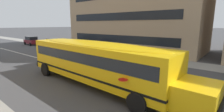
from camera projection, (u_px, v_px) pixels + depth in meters
The scene contains 7 objects.
ground_plane at pixel (94, 73), 13.68m from camera, with size 400.00×400.00×0.00m, color #424244.
sidewalk_far at pixel (142, 57), 19.99m from camera, with size 120.00×3.00×0.01m, color gray.
lane_centreline at pixel (94, 73), 13.68m from camera, with size 110.00×0.16×0.01m, color silver.
school_bus at pixel (96, 60), 10.66m from camera, with size 13.19×3.40×2.93m.
parked_car_white_past_driveway at pixel (76, 46), 23.74m from camera, with size 3.91×1.90×1.64m.
parked_car_maroon_by_lamppost at pixel (32, 41), 32.09m from camera, with size 3.98×2.03×1.64m.
parked_car_dark_blue_beside_sign at pixel (54, 44), 27.16m from camera, with size 3.98×2.03×1.64m.
Camera 1 is at (9.44, -9.27, 4.04)m, focal length 25.92 mm.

